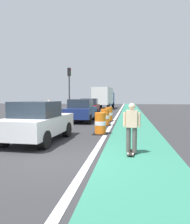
# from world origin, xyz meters

# --- Properties ---
(ground_plane) EXTENTS (100.00, 100.00, 0.00)m
(ground_plane) POSITION_xyz_m (0.00, 0.00, 0.00)
(ground_plane) COLOR #2D2D30
(bike_lane_strip) EXTENTS (2.50, 80.00, 0.01)m
(bike_lane_strip) POSITION_xyz_m (2.40, 12.00, 0.00)
(bike_lane_strip) COLOR #2D755B
(bike_lane_strip) RESTS_ON ground
(lane_divider_stripe) EXTENTS (0.20, 80.00, 0.01)m
(lane_divider_stripe) POSITION_xyz_m (0.90, 12.00, 0.01)
(lane_divider_stripe) COLOR silver
(lane_divider_stripe) RESTS_ON ground
(skateboarder_on_lane) EXTENTS (0.57, 0.82, 1.69)m
(skateboarder_on_lane) POSITION_xyz_m (2.13, 1.00, 0.91)
(skateboarder_on_lane) COLOR black
(skateboarder_on_lane) RESTS_ON ground
(parked_sedan_nearest) EXTENTS (2.05, 4.17, 1.70)m
(parked_sedan_nearest) POSITION_xyz_m (-1.74, 2.51, 0.83)
(parked_sedan_nearest) COLOR silver
(parked_sedan_nearest) RESTS_ON ground
(parked_sedan_second) EXTENTS (1.95, 4.12, 1.70)m
(parked_sedan_second) POSITION_xyz_m (-1.51, 9.99, 0.83)
(parked_sedan_second) COLOR navy
(parked_sedan_second) RESTS_ON ground
(parked_sedan_third) EXTENTS (2.10, 4.20, 1.70)m
(parked_sedan_third) POSITION_xyz_m (-1.98, 16.18, 0.83)
(parked_sedan_third) COLOR maroon
(parked_sedan_third) RESTS_ON ground
(traffic_barrel_front) EXTENTS (0.73, 0.73, 1.09)m
(traffic_barrel_front) POSITION_xyz_m (0.63, 4.70, 0.53)
(traffic_barrel_front) COLOR orange
(traffic_barrel_front) RESTS_ON ground
(traffic_barrel_mid) EXTENTS (0.73, 0.73, 1.09)m
(traffic_barrel_mid) POSITION_xyz_m (0.52, 8.01, 0.53)
(traffic_barrel_mid) COLOR orange
(traffic_barrel_mid) RESTS_ON ground
(traffic_barrel_back) EXTENTS (0.73, 0.73, 1.09)m
(traffic_barrel_back) POSITION_xyz_m (0.53, 10.59, 0.53)
(traffic_barrel_back) COLOR orange
(traffic_barrel_back) RESTS_ON ground
(delivery_truck_down_block) EXTENTS (2.79, 7.73, 3.23)m
(delivery_truck_down_block) POSITION_xyz_m (-1.73, 27.48, 1.85)
(delivery_truck_down_block) COLOR silver
(delivery_truck_down_block) RESTS_ON ground
(traffic_light_corner) EXTENTS (0.41, 0.32, 5.10)m
(traffic_light_corner) POSITION_xyz_m (-4.59, 17.91, 3.50)
(traffic_light_corner) COLOR #2D2D2D
(traffic_light_corner) RESTS_ON ground
(pedestrian_crossing) EXTENTS (0.34, 0.20, 1.61)m
(pedestrian_crossing) POSITION_xyz_m (-4.35, 10.76, 0.86)
(pedestrian_crossing) COLOR #33333D
(pedestrian_crossing) RESTS_ON ground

